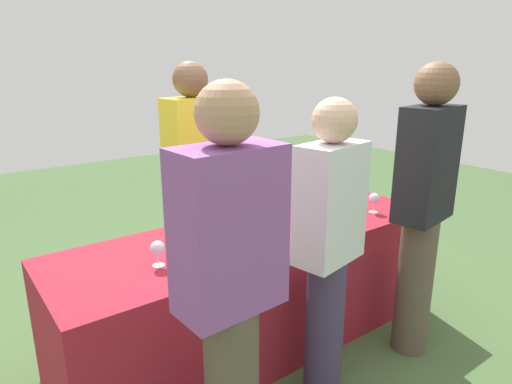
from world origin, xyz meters
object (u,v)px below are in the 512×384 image
(wine_bottle_0, at_px, (218,216))
(wine_glass_4, at_px, (374,199))
(wine_bottle_2, at_px, (247,205))
(guest_2, at_px, (423,203))
(wine_glass_0, at_px, (158,249))
(guest_0, at_px, (230,287))
(wine_bottle_3, at_px, (308,195))
(wine_glass_3, at_px, (319,207))
(wine_glass_2, at_px, (264,228))
(wine_glass_1, at_px, (235,225))
(wine_bottle_1, at_px, (233,212))
(guest_1, at_px, (328,244))
(server_pouring, at_px, (194,178))

(wine_bottle_0, relative_size, wine_glass_4, 2.23)
(wine_bottle_2, distance_m, guest_2, 1.06)
(wine_glass_0, bearing_deg, guest_0, -90.39)
(wine_bottle_2, bearing_deg, guest_0, -128.72)
(wine_bottle_3, height_order, wine_glass_4, wine_bottle_3)
(wine_glass_3, bearing_deg, wine_glass_2, -171.78)
(wine_glass_0, distance_m, wine_glass_1, 0.47)
(wine_bottle_2, xyz_separation_m, wine_bottle_3, (0.45, -0.09, 0.01))
(wine_bottle_3, height_order, wine_glass_0, wine_bottle_3)
(wine_bottle_2, distance_m, wine_glass_1, 0.37)
(wine_bottle_2, relative_size, guest_2, 0.18)
(wine_bottle_3, distance_m, wine_glass_2, 0.66)
(wine_glass_1, height_order, guest_0, guest_0)
(wine_glass_4, relative_size, guest_0, 0.08)
(wine_bottle_1, distance_m, wine_bottle_3, 0.61)
(wine_bottle_3, bearing_deg, wine_glass_3, -115.29)
(wine_glass_2, height_order, guest_0, guest_0)
(wine_glass_2, height_order, wine_glass_3, wine_glass_3)
(guest_1, bearing_deg, wine_bottle_2, 74.39)
(wine_bottle_3, bearing_deg, guest_1, -126.49)
(wine_glass_1, height_order, wine_glass_2, wine_glass_1)
(wine_glass_2, relative_size, server_pouring, 0.08)
(wine_bottle_1, distance_m, wine_bottle_2, 0.18)
(wine_bottle_2, distance_m, server_pouring, 0.49)
(wine_bottle_2, xyz_separation_m, wine_glass_4, (0.79, -0.37, -0.01))
(wine_glass_0, xyz_separation_m, server_pouring, (0.62, 0.73, 0.12))
(wine_glass_4, bearing_deg, wine_bottle_1, 162.66)
(wine_bottle_2, xyz_separation_m, wine_glass_2, (-0.15, -0.37, -0.01))
(guest_0, bearing_deg, wine_glass_0, 86.90)
(wine_glass_3, relative_size, guest_0, 0.09)
(wine_bottle_3, height_order, wine_glass_3, wine_bottle_3)
(wine_bottle_2, relative_size, server_pouring, 0.18)
(wine_glass_2, bearing_deg, wine_bottle_0, 110.09)
(wine_bottle_1, xyz_separation_m, wine_glass_4, (0.95, -0.30, -0.02))
(wine_bottle_1, distance_m, wine_glass_2, 0.30)
(wine_bottle_2, xyz_separation_m, wine_glass_0, (-0.74, -0.27, -0.02))
(wine_glass_0, xyz_separation_m, guest_0, (-0.00, -0.67, 0.08))
(wine_bottle_1, bearing_deg, wine_glass_3, -23.83)
(wine_bottle_1, height_order, guest_1, guest_1)
(wine_bottle_0, height_order, wine_glass_3, wine_bottle_0)
(wine_bottle_2, bearing_deg, wine_glass_3, -40.36)
(wine_bottle_2, bearing_deg, wine_bottle_3, -11.46)
(wine_bottle_0, xyz_separation_m, wine_bottle_3, (0.71, -0.03, 0.01))
(wine_bottle_1, height_order, wine_glass_3, wine_bottle_1)
(wine_bottle_0, xyz_separation_m, guest_1, (0.20, -0.72, 0.01))
(wine_bottle_0, xyz_separation_m, wine_glass_1, (-0.01, -0.19, -0.00))
(wine_bottle_2, height_order, guest_0, guest_0)
(wine_bottle_2, bearing_deg, wine_bottle_1, -155.77)
(wine_bottle_2, bearing_deg, guest_2, -51.65)
(wine_glass_2, distance_m, server_pouring, 0.84)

